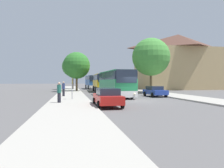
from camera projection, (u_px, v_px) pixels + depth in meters
The scene contains 15 objects.
ground_plane at pixel (139, 101), 22.58m from camera, with size 300.00×300.00×0.00m, color #565454.
sidewalk_left at pixel (70, 101), 21.28m from camera, with size 4.00×120.00×0.15m, color #A39E93.
sidewalk_right at pixel (200, 99), 23.88m from camera, with size 4.00×120.00×0.15m, color #A39E93.
building_right_background at pixel (178, 62), 55.17m from camera, with size 19.25×12.89×13.83m.
bus_front at pixel (115, 83), 28.52m from camera, with size 3.10×10.63×3.33m.
bus_middle at pixel (101, 82), 42.83m from camera, with size 3.13×12.02×3.33m.
bus_rear at pixel (92, 82), 57.08m from camera, with size 3.02×10.28×3.44m.
parked_car_left_curb at pixel (107, 97), 17.53m from camera, with size 2.03×4.63×1.49m.
parked_car_right_near at pixel (155, 91), 28.80m from camera, with size 2.18×4.20×1.39m.
bus_stop_sign at pixel (72, 86), 22.91m from camera, with size 0.08×0.45×2.23m.
pedestrian_waiting_near at pixel (64, 89), 27.58m from camera, with size 0.36×0.36×1.85m.
pedestrian_waiting_far at pixel (59, 92), 19.35m from camera, with size 0.36×0.36×1.81m.
tree_left_near at pixel (77, 66), 42.26m from camera, with size 5.19×5.19×7.52m.
tree_left_far at pixel (73, 66), 53.10m from camera, with size 5.10×5.10×8.04m.
tree_right_near at pixel (151, 57), 37.85m from camera, with size 6.56×6.56×9.36m.
Camera 1 is at (-6.91, -21.64, 2.07)m, focal length 35.00 mm.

